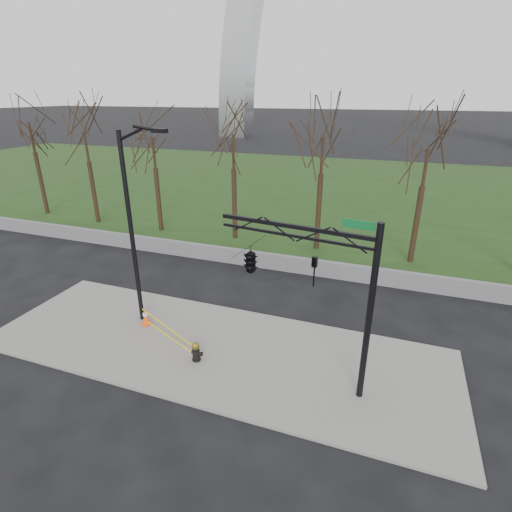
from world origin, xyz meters
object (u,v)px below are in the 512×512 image
(fire_hydrant, at_px, (196,352))
(traffic_cone, at_px, (146,317))
(street_light, at_px, (134,219))
(traffic_signal_mast, at_px, (272,263))

(fire_hydrant, distance_m, traffic_cone, 3.47)
(traffic_cone, bearing_deg, street_light, 125.14)
(traffic_cone, bearing_deg, traffic_signal_mast, -8.06)
(traffic_cone, distance_m, street_light, 4.26)
(fire_hydrant, distance_m, street_light, 5.68)
(street_light, relative_size, traffic_signal_mast, 1.37)
(street_light, bearing_deg, traffic_cone, -44.05)
(traffic_cone, relative_size, street_light, 0.09)
(traffic_cone, bearing_deg, fire_hydrant, -24.42)
(fire_hydrant, xyz_separation_m, traffic_cone, (-3.16, 1.43, -0.02))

